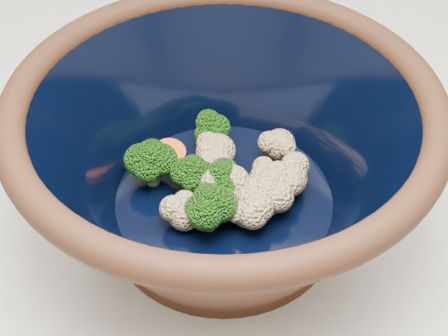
{
  "coord_description": "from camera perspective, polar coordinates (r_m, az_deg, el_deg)",
  "views": [
    {
      "loc": [
        -0.04,
        -0.49,
        1.34
      ],
      "look_at": [
        -0.04,
        -0.11,
        0.97
      ],
      "focal_mm": 50.0,
      "sensor_mm": 36.0,
      "label": 1
    }
  ],
  "objects": [
    {
      "name": "mixing_bowl",
      "position": [
        0.52,
        0.0,
        1.16
      ],
      "size": [
        0.44,
        0.44,
        0.15
      ],
      "rotation": [
        0.0,
        0.0,
        -0.43
      ],
      "color": "black",
      "rests_on": "counter"
    },
    {
      "name": "vegetable_pile",
      "position": [
        0.55,
        -0.15,
        -0.74
      ],
      "size": [
        0.16,
        0.14,
        0.05
      ],
      "color": "#608442",
      "rests_on": "mixing_bowl"
    }
  ]
}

